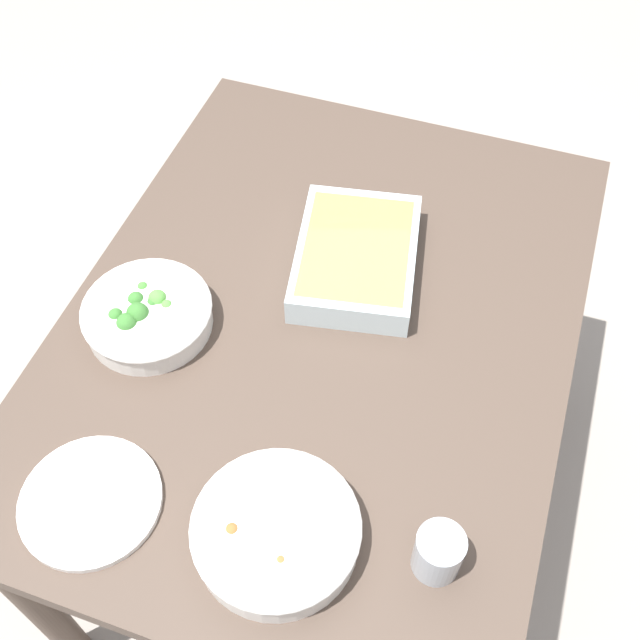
{
  "coord_description": "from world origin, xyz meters",
  "views": [
    {
      "loc": [
        0.8,
        0.28,
        1.87
      ],
      "look_at": [
        0.0,
        0.0,
        0.74
      ],
      "focal_mm": 43.91,
      "sensor_mm": 36.0,
      "label": 1
    }
  ],
  "objects_px": {
    "drink_cup": "(438,554)",
    "spoon_by_broccoli": "(152,342)",
    "baking_dish": "(356,256)",
    "broccoli_bowl": "(147,314)",
    "spoon_by_stew": "(283,512)",
    "stew_bowl": "(276,532)",
    "side_plate": "(91,501)"
  },
  "relations": [
    {
      "from": "baking_dish",
      "to": "drink_cup",
      "type": "height_order",
      "value": "drink_cup"
    },
    {
      "from": "broccoli_bowl",
      "to": "side_plate",
      "type": "bearing_deg",
      "value": 11.23
    },
    {
      "from": "drink_cup",
      "to": "spoon_by_broccoli",
      "type": "distance_m",
      "value": 0.61
    },
    {
      "from": "stew_bowl",
      "to": "side_plate",
      "type": "distance_m",
      "value": 0.3
    },
    {
      "from": "drink_cup",
      "to": "side_plate",
      "type": "bearing_deg",
      "value": -81.32
    },
    {
      "from": "spoon_by_stew",
      "to": "side_plate",
      "type": "bearing_deg",
      "value": -74.24
    },
    {
      "from": "drink_cup",
      "to": "baking_dish",
      "type": "bearing_deg",
      "value": -151.04
    },
    {
      "from": "broccoli_bowl",
      "to": "spoon_by_stew",
      "type": "bearing_deg",
      "value": 53.87
    },
    {
      "from": "drink_cup",
      "to": "side_plate",
      "type": "height_order",
      "value": "drink_cup"
    },
    {
      "from": "side_plate",
      "to": "spoon_by_stew",
      "type": "height_order",
      "value": "side_plate"
    },
    {
      "from": "stew_bowl",
      "to": "spoon_by_stew",
      "type": "height_order",
      "value": "stew_bowl"
    },
    {
      "from": "drink_cup",
      "to": "spoon_by_broccoli",
      "type": "xyz_separation_m",
      "value": [
        -0.22,
        -0.57,
        -0.03
      ]
    },
    {
      "from": "broccoli_bowl",
      "to": "spoon_by_stew",
      "type": "relative_size",
      "value": 1.32
    },
    {
      "from": "stew_bowl",
      "to": "side_plate",
      "type": "height_order",
      "value": "stew_bowl"
    },
    {
      "from": "spoon_by_stew",
      "to": "spoon_by_broccoli",
      "type": "distance_m",
      "value": 0.4
    },
    {
      "from": "stew_bowl",
      "to": "side_plate",
      "type": "relative_size",
      "value": 1.14
    },
    {
      "from": "stew_bowl",
      "to": "drink_cup",
      "type": "bearing_deg",
      "value": 100.3
    },
    {
      "from": "side_plate",
      "to": "spoon_by_stew",
      "type": "bearing_deg",
      "value": 105.76
    },
    {
      "from": "broccoli_bowl",
      "to": "side_plate",
      "type": "height_order",
      "value": "broccoli_bowl"
    },
    {
      "from": "stew_bowl",
      "to": "drink_cup",
      "type": "height_order",
      "value": "drink_cup"
    },
    {
      "from": "spoon_by_stew",
      "to": "stew_bowl",
      "type": "bearing_deg",
      "value": 7.85
    },
    {
      "from": "side_plate",
      "to": "spoon_by_broccoli",
      "type": "height_order",
      "value": "side_plate"
    },
    {
      "from": "broccoli_bowl",
      "to": "baking_dish",
      "type": "bearing_deg",
      "value": 128.7
    },
    {
      "from": "spoon_by_broccoli",
      "to": "baking_dish",
      "type": "bearing_deg",
      "value": 134.78
    },
    {
      "from": "broccoli_bowl",
      "to": "baking_dish",
      "type": "distance_m",
      "value": 0.4
    },
    {
      "from": "stew_bowl",
      "to": "spoon_by_stew",
      "type": "bearing_deg",
      "value": -172.15
    },
    {
      "from": "spoon_by_broccoli",
      "to": "spoon_by_stew",
      "type": "bearing_deg",
      "value": 56.18
    },
    {
      "from": "baking_dish",
      "to": "spoon_by_broccoli",
      "type": "relative_size",
      "value": 2.1
    },
    {
      "from": "drink_cup",
      "to": "spoon_by_stew",
      "type": "relative_size",
      "value": 0.48
    },
    {
      "from": "baking_dish",
      "to": "spoon_by_broccoli",
      "type": "bearing_deg",
      "value": -45.22
    },
    {
      "from": "baking_dish",
      "to": "spoon_by_stew",
      "type": "relative_size",
      "value": 1.9
    },
    {
      "from": "broccoli_bowl",
      "to": "spoon_by_stew",
      "type": "height_order",
      "value": "broccoli_bowl"
    }
  ]
}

